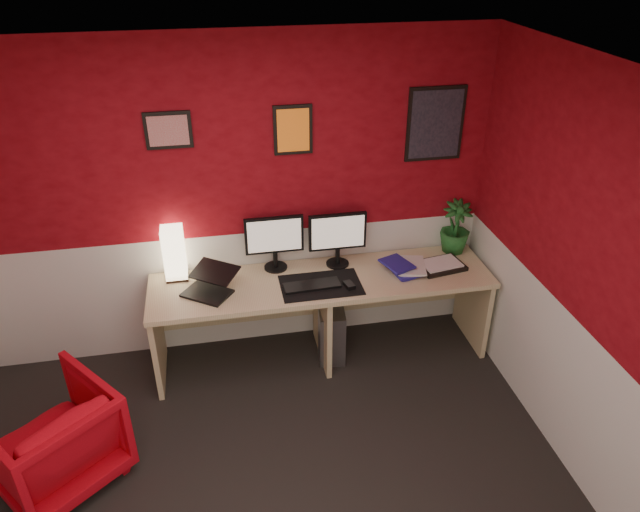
{
  "coord_description": "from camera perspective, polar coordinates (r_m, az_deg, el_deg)",
  "views": [
    {
      "loc": [
        -0.09,
        -2.34,
        3.12
      ],
      "look_at": [
        0.6,
        1.21,
        1.05
      ],
      "focal_mm": 33.28,
      "sensor_mm": 36.0,
      "label": 1
    }
  ],
  "objects": [
    {
      "name": "art_left",
      "position": [
        4.28,
        -14.38,
        11.64
      ],
      "size": [
        0.32,
        0.02,
        0.26
      ],
      "primitive_type": "cube",
      "color": "red",
      "rests_on": "wall_back"
    },
    {
      "name": "monitor_right",
      "position": [
        4.55,
        1.74,
        2.35
      ],
      "size": [
        0.45,
        0.06,
        0.58
      ],
      "primitive_type": "cube",
      "color": "black",
      "rests_on": "desk"
    },
    {
      "name": "pc_tower",
      "position": [
        4.84,
        1.01,
        -6.92
      ],
      "size": [
        0.25,
        0.47,
        0.45
      ],
      "primitive_type": "cube",
      "rotation": [
        0.0,
        0.0,
        -0.11
      ],
      "color": "#99999E",
      "rests_on": "ground"
    },
    {
      "name": "laptop",
      "position": [
        4.34,
        -10.93,
        -2.43
      ],
      "size": [
        0.4,
        0.38,
        0.22
      ],
      "primitive_type": "cube",
      "rotation": [
        0.0,
        0.0,
        -0.63
      ],
      "color": "black",
      "rests_on": "desk"
    },
    {
      "name": "desk_mat",
      "position": [
        4.43,
        0.08,
        -2.81
      ],
      "size": [
        0.6,
        0.38,
        0.01
      ],
      "primitive_type": "cube",
      "color": "black",
      "rests_on": "desk"
    },
    {
      "name": "art_right",
      "position": [
        4.6,
        11.02,
        12.35
      ],
      "size": [
        0.44,
        0.02,
        0.56
      ],
      "primitive_type": "cube",
      "color": "black",
      "rests_on": "wall_back"
    },
    {
      "name": "book_top",
      "position": [
        4.56,
        6.48,
        -1.11
      ],
      "size": [
        0.26,
        0.3,
        0.02
      ],
      "primitive_type": "imported",
      "rotation": [
        0.0,
        0.0,
        0.36
      ],
      "color": "navy",
      "rests_on": "book_middle"
    },
    {
      "name": "mouse",
      "position": [
        4.4,
        2.82,
        -2.8
      ],
      "size": [
        0.08,
        0.11,
        0.03
      ],
      "primitive_type": "cube",
      "rotation": [
        0.0,
        0.0,
        0.23
      ],
      "color": "black",
      "rests_on": "desk_mat"
    },
    {
      "name": "ceiling",
      "position": [
        2.42,
        -8.84,
        14.7
      ],
      "size": [
        4.0,
        3.5,
        0.01
      ],
      "primitive_type": "cube",
      "color": "white",
      "rests_on": "ground"
    },
    {
      "name": "wainscot_back",
      "position": [
        4.85,
        -8.21,
        -3.2
      ],
      "size": [
        4.0,
        0.01,
        1.0
      ],
      "primitive_type": "cube",
      "color": "silver",
      "rests_on": "ground"
    },
    {
      "name": "potted_plant",
      "position": [
        4.9,
        12.91,
        2.72
      ],
      "size": [
        0.26,
        0.26,
        0.44
      ],
      "primitive_type": "imported",
      "rotation": [
        0.0,
        0.0,
        -0.05
      ],
      "color": "#19591E",
      "rests_on": "desk"
    },
    {
      "name": "wainscot_right",
      "position": [
        4.08,
        23.73,
        -13.22
      ],
      "size": [
        0.01,
        3.5,
        1.0
      ],
      "primitive_type": "cube",
      "color": "silver",
      "rests_on": "ground"
    },
    {
      "name": "wall_right",
      "position": [
        3.65,
        26.15,
        -4.43
      ],
      "size": [
        0.01,
        3.5,
        2.5
      ],
      "primitive_type": "cube",
      "color": "maroon",
      "rests_on": "ground"
    },
    {
      "name": "zen_tray",
      "position": [
        4.74,
        11.52,
        -0.92
      ],
      "size": [
        0.39,
        0.3,
        0.03
      ],
      "primitive_type": "cube",
      "rotation": [
        0.0,
        0.0,
        0.17
      ],
      "color": "black",
      "rests_on": "desk"
    },
    {
      "name": "keyboard",
      "position": [
        4.4,
        -0.78,
        -2.84
      ],
      "size": [
        0.43,
        0.16,
        0.02
      ],
      "primitive_type": "cube",
      "rotation": [
        0.0,
        0.0,
        0.05
      ],
      "color": "black",
      "rests_on": "desk_mat"
    },
    {
      "name": "monitor_left",
      "position": [
        4.51,
        -4.41,
        2.01
      ],
      "size": [
        0.45,
        0.06,
        0.58
      ],
      "primitive_type": "cube",
      "color": "black",
      "rests_on": "desk"
    },
    {
      "name": "armchair",
      "position": [
        4.16,
        -24.43,
        -15.7
      ],
      "size": [
        1.0,
        1.0,
        0.66
      ],
      "primitive_type": "imported",
      "rotation": [
        0.0,
        0.0,
        3.82
      ],
      "color": "red",
      "rests_on": "ground"
    },
    {
      "name": "desk",
      "position": [
        4.71,
        0.21,
        -6.0
      ],
      "size": [
        2.6,
        0.65,
        0.73
      ],
      "primitive_type": "cube",
      "color": "tan",
      "rests_on": "ground"
    },
    {
      "name": "shoji_lamp",
      "position": [
        4.55,
        -13.82,
        0.13
      ],
      "size": [
        0.16,
        0.16,
        0.4
      ],
      "primitive_type": "cube",
      "color": "#FFE5B2",
      "rests_on": "desk"
    },
    {
      "name": "art_center",
      "position": [
        4.32,
        -2.62,
        12.02
      ],
      "size": [
        0.28,
        0.02,
        0.36
      ],
      "primitive_type": "cube",
      "color": "orange",
      "rests_on": "wall_back"
    },
    {
      "name": "wall_back",
      "position": [
        4.5,
        -8.89,
        4.88
      ],
      "size": [
        4.0,
        0.01,
        2.5
      ],
      "primitive_type": "cube",
      "color": "maroon",
      "rests_on": "ground"
    },
    {
      "name": "book_bottom",
      "position": [
        4.6,
        6.97,
        -1.55
      ],
      "size": [
        0.27,
        0.33,
        0.03
      ],
      "primitive_type": "imported",
      "rotation": [
        0.0,
        0.0,
        0.18
      ],
      "color": "navy",
      "rests_on": "desk"
    },
    {
      "name": "book_middle",
      "position": [
        4.63,
        7.4,
        -0.93
      ],
      "size": [
        0.28,
        0.34,
        0.02
      ],
      "primitive_type": "imported",
      "rotation": [
        0.0,
        0.0,
        -0.23
      ],
      "color": "silver",
      "rests_on": "book_bottom"
    }
  ]
}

